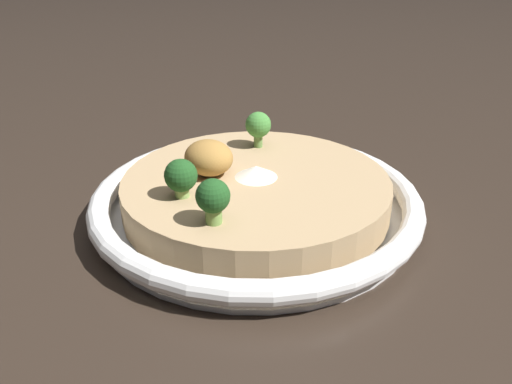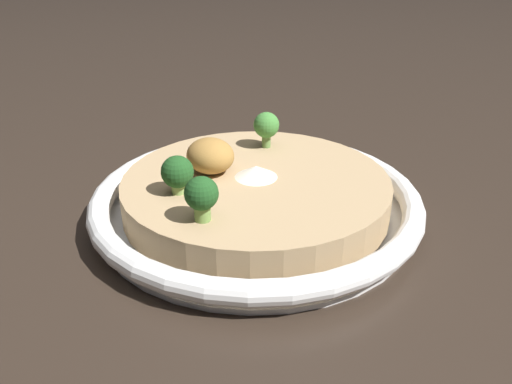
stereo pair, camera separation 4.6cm
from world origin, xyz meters
name	(u,v)px [view 1 (the left image)]	position (x,y,z in m)	size (l,w,h in m)	color
ground_plane	(256,215)	(0.00, 0.00, 0.00)	(6.00, 6.00, 0.00)	#2D231C
risotto_bowl	(256,197)	(0.00, 0.00, 0.02)	(0.31, 0.31, 0.04)	white
cheese_sprinkle	(258,173)	(0.00, 0.00, 0.05)	(0.04, 0.04, 0.01)	white
crispy_onion_garnish	(209,158)	(0.03, 0.03, 0.06)	(0.05, 0.04, 0.03)	#A37538
broccoli_back_left	(213,198)	(-0.05, 0.08, 0.06)	(0.03, 0.03, 0.04)	#759E4C
broccoli_back	(181,177)	(0.01, 0.07, 0.06)	(0.03, 0.03, 0.03)	#84A856
broccoli_right	(258,126)	(0.06, -0.05, 0.06)	(0.03, 0.03, 0.04)	#668E47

